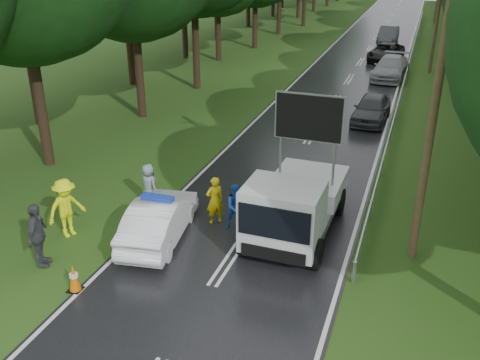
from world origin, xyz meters
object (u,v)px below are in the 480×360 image
at_px(police_sedan, 159,220).
at_px(barrier, 288,187).
at_px(queue_car_first, 372,108).
at_px(work_truck, 294,204).
at_px(civilian, 236,206).
at_px(officer, 215,200).
at_px(queue_car_second, 390,68).
at_px(queue_car_fourth, 388,35).
at_px(queue_car_third, 386,52).

distance_m(police_sedan, barrier, 4.79).
relative_size(police_sedan, queue_car_first, 1.06).
xyz_separation_m(police_sedan, barrier, (3.35, 3.41, 0.14)).
distance_m(work_truck, civilian, 2.00).
xyz_separation_m(police_sedan, officer, (1.28, 1.60, 0.14)).
height_order(barrier, queue_car_second, queue_car_second).
xyz_separation_m(work_truck, officer, (-2.74, 0.04, -0.34)).
relative_size(barrier, officer, 1.48).
distance_m(civilian, queue_car_fourth, 37.39).
bearing_deg(queue_car_first, queue_car_third, 95.59).
distance_m(work_truck, queue_car_third, 29.25).
bearing_deg(queue_car_first, queue_car_fourth, 96.00).
distance_m(police_sedan, officer, 2.05).
bearing_deg(queue_car_first, officer, -102.83).
distance_m(police_sedan, queue_car_second, 25.33).
height_order(queue_car_first, queue_car_fourth, queue_car_fourth).
xyz_separation_m(work_truck, barrier, (-0.67, 1.85, -0.34)).
distance_m(work_truck, queue_car_second, 23.28).
relative_size(officer, queue_car_fourth, 0.37).
relative_size(civilian, queue_car_third, 0.33).
relative_size(barrier, queue_car_third, 0.52).
height_order(officer, queue_car_second, officer).
distance_m(queue_car_first, queue_car_fourth, 24.31).
distance_m(work_truck, officer, 2.76).
distance_m(work_truck, barrier, 2.00).
distance_m(barrier, officer, 2.75).
height_order(barrier, officer, officer).
bearing_deg(work_truck, civilian, -179.05).
bearing_deg(queue_car_second, police_sedan, -96.70).
relative_size(police_sedan, officer, 2.61).
relative_size(work_truck, officer, 3.27).
xyz_separation_m(police_sedan, civilian, (2.06, 1.57, 0.07)).
relative_size(queue_car_first, queue_car_third, 0.87).
bearing_deg(barrier, queue_car_third, 64.84).
relative_size(barrier, queue_car_fourth, 0.55).
bearing_deg(work_truck, barrier, 111.13).
distance_m(barrier, queue_car_second, 21.47).
relative_size(barrier, civilian, 1.61).
bearing_deg(queue_car_second, queue_car_first, -85.75).
height_order(police_sedan, work_truck, work_truck).
xyz_separation_m(queue_car_first, queue_car_fourth, (-1.21, 24.28, 0.04)).
height_order(work_truck, queue_car_third, work_truck).
bearing_deg(civilian, queue_car_third, 47.82).
xyz_separation_m(queue_car_third, queue_car_fourth, (-0.52, 8.11, 0.09)).
xyz_separation_m(police_sedan, queue_car_third, (4.33, 30.80, -0.04)).
xyz_separation_m(barrier, queue_car_third, (0.97, 27.39, -0.18)).
xyz_separation_m(work_truck, queue_car_third, (0.31, 29.25, -0.52)).
distance_m(civilian, queue_car_first, 13.40).
height_order(police_sedan, officer, officer).
bearing_deg(officer, queue_car_second, -143.28).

